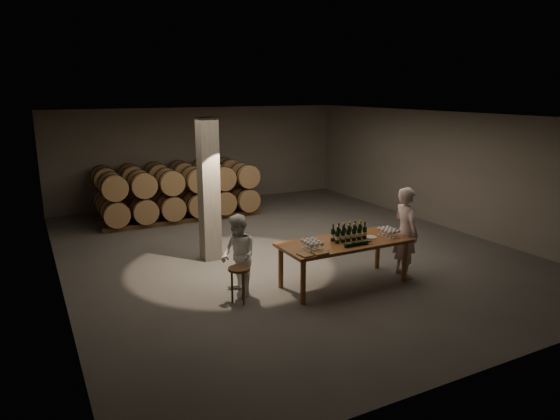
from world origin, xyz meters
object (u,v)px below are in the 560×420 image
plate (370,237)px  stool (239,274)px  bottle_cluster (349,234)px  person_woman (238,256)px  tasting_table (344,246)px  person_man (406,232)px  notebook_near (320,253)px

plate → stool: plate is taller
bottle_cluster → person_woman: (-2.16, 0.45, -0.25)m
tasting_table → person_man: size_ratio=1.39×
notebook_near → person_woman: (-1.21, 0.91, -0.14)m
plate → person_woman: person_woman is taller
notebook_near → stool: notebook_near is taller
bottle_cluster → stool: 2.34m
tasting_table → notebook_near: size_ratio=9.31×
stool → person_man: bearing=-5.3°
bottle_cluster → notebook_near: size_ratio=2.64×
bottle_cluster → stool: (-2.29, 0.13, -0.47)m
bottle_cluster → notebook_near: bearing=-154.5°
stool → person_woman: bearing=69.1°
bottle_cluster → notebook_near: (-0.96, -0.46, -0.11)m
tasting_table → person_woman: 2.10m
bottle_cluster → plate: size_ratio=2.90×
bottle_cluster → notebook_near: 1.07m
bottle_cluster → tasting_table: bearing=-167.5°
tasting_table → person_woman: person_woman is taller
notebook_near → person_man: size_ratio=0.15×
bottle_cluster → person_woman: size_ratio=0.48×
notebook_near → person_man: bearing=2.7°
tasting_table → person_woman: bearing=166.8°
tasting_table → plate: bearing=-4.1°
person_man → person_woman: person_man is taller
tasting_table → person_man: person_man is taller
person_woman → tasting_table: bearing=73.4°
person_man → tasting_table: bearing=89.3°
bottle_cluster → person_man: (1.27, -0.20, -0.09)m
person_man → person_woman: 3.50m
plate → person_man: 0.81m
tasting_table → bottle_cluster: size_ratio=3.53×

